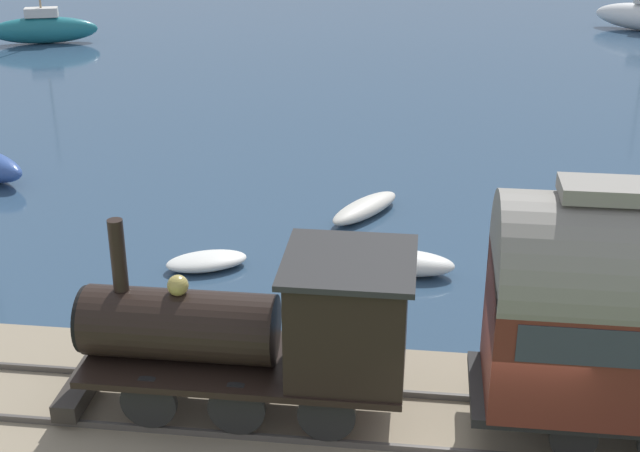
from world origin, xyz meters
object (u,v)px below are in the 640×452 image
at_px(sailboat_teal, 43,29).
at_px(rowboat_near_shore, 365,208).
at_px(rowboat_far_out, 207,261).
at_px(rowboat_off_pier, 402,262).
at_px(steam_locomotive, 270,326).
at_px(rowboat_mid_harbor, 552,275).

distance_m(sailboat_teal, rowboat_near_shore, 26.77).
xyz_separation_m(rowboat_far_out, rowboat_off_pier, (0.30, -4.74, 0.10)).
bearing_deg(steam_locomotive, rowboat_off_pier, -17.15).
bearing_deg(rowboat_off_pier, sailboat_teal, 42.94).
relative_size(steam_locomotive, rowboat_near_shore, 2.17).
bearing_deg(rowboat_far_out, steam_locomotive, -179.77).
height_order(sailboat_teal, rowboat_near_shore, sailboat_teal).
relative_size(rowboat_mid_harbor, rowboat_near_shore, 1.09).
height_order(rowboat_far_out, rowboat_mid_harbor, rowboat_mid_harbor).
xyz_separation_m(steam_locomotive, sailboat_teal, (30.09, 16.80, -1.47)).
relative_size(rowboat_off_pier, rowboat_near_shore, 0.93).
bearing_deg(steam_locomotive, rowboat_near_shore, -5.03).
bearing_deg(rowboat_near_shore, rowboat_far_out, 77.52).
relative_size(sailboat_teal, rowboat_far_out, 2.89).
relative_size(steam_locomotive, rowboat_mid_harbor, 1.99).
relative_size(rowboat_far_out, rowboat_near_shore, 0.79).
bearing_deg(rowboat_far_out, rowboat_mid_harbor, -111.45).
distance_m(rowboat_mid_harbor, rowboat_near_shore, 5.84).
height_order(rowboat_far_out, rowboat_near_shore, rowboat_near_shore).
distance_m(steam_locomotive, rowboat_far_out, 7.13).
relative_size(sailboat_teal, rowboat_near_shore, 2.30).
bearing_deg(sailboat_teal, rowboat_mid_harbor, -153.77).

